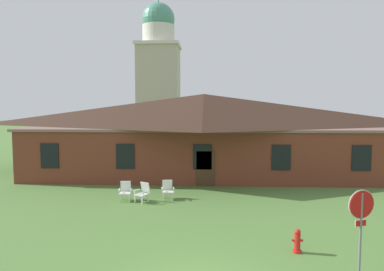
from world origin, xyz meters
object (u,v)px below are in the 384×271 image
(lawn_chair_by_porch, at_px, (125,190))
(stop_sign, at_px, (361,217))
(lawn_chair_near_door, at_px, (143,192))
(fire_hydrant, at_px, (297,241))
(lawn_chair_left_end, at_px, (168,189))

(lawn_chair_by_porch, bearing_deg, stop_sign, -43.72)
(lawn_chair_near_door, xyz_separation_m, fire_hydrant, (6.17, -5.92, -0.12))
(lawn_chair_left_end, bearing_deg, lawn_chair_by_porch, -169.79)
(stop_sign, xyz_separation_m, fire_hydrant, (-1.23, 1.83, -1.42))
(lawn_chair_by_porch, relative_size, fire_hydrant, 1.21)
(stop_sign, xyz_separation_m, lawn_chair_near_door, (-7.40, 7.74, -1.30))
(lawn_chair_left_end, distance_m, fire_hydrant, 8.23)
(lawn_chair_near_door, bearing_deg, lawn_chair_by_porch, 166.08)
(lawn_chair_left_end, relative_size, fire_hydrant, 1.21)
(lawn_chair_by_porch, distance_m, lawn_chair_near_door, 0.97)
(lawn_chair_by_porch, xyz_separation_m, fire_hydrant, (7.11, -6.15, -0.12))
(lawn_chair_near_door, distance_m, lawn_chair_left_end, 1.31)
(stop_sign, distance_m, lawn_chair_near_door, 10.79)
(lawn_chair_by_porch, height_order, lawn_chair_left_end, same)
(lawn_chair_by_porch, distance_m, fire_hydrant, 9.41)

